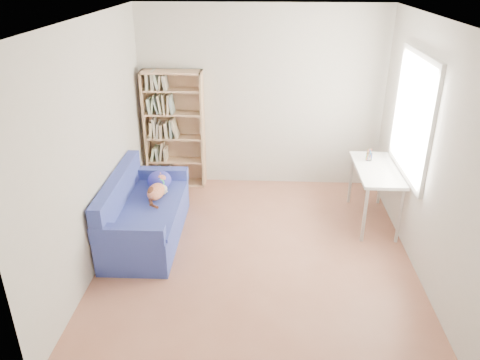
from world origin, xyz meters
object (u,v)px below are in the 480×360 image
sofa (144,214)px  bookshelf (175,134)px  pen_cup (369,156)px  desk (376,174)px

sofa → bookshelf: 1.62m
sofa → bookshelf: (0.13, 1.54, 0.48)m
sofa → pen_cup: 2.95m
sofa → pen_cup: pen_cup is taller
bookshelf → desk: (2.72, -1.00, -0.13)m
sofa → pen_cup: bearing=15.2°
sofa → desk: bearing=10.1°
bookshelf → desk: 2.90m
bookshelf → pen_cup: bearing=-15.6°
sofa → desk: (2.85, 0.54, 0.36)m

